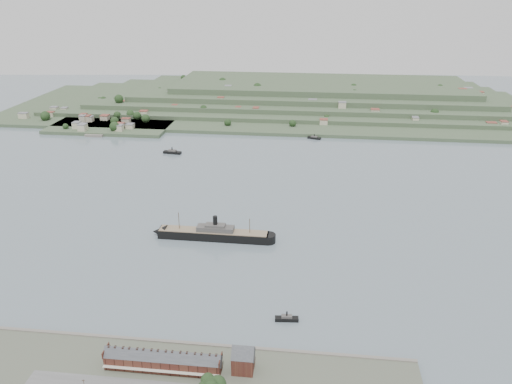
# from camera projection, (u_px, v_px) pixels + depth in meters

# --- Properties ---
(ground) EXTENTS (1400.00, 1400.00, 0.00)m
(ground) POSITION_uv_depth(u_px,v_px,m) (238.00, 219.00, 388.71)
(ground) COLOR slate
(ground) RESTS_ON ground
(terrace_row) EXTENTS (55.60, 9.80, 11.07)m
(terrace_row) POSITION_uv_depth(u_px,v_px,m) (163.00, 361.00, 233.27)
(terrace_row) COLOR #431E18
(terrace_row) RESTS_ON ground
(gabled_building) EXTENTS (10.40, 10.18, 14.09)m
(gabled_building) POSITION_uv_depth(u_px,v_px,m) (243.00, 359.00, 232.42)
(gabled_building) COLOR #431E18
(gabled_building) RESTS_ON ground
(far_peninsula) EXTENTS (760.00, 309.00, 30.00)m
(far_peninsula) POSITION_uv_depth(u_px,v_px,m) (296.00, 98.00, 741.09)
(far_peninsula) COLOR #3F5438
(far_peninsula) RESTS_ON ground
(steamship) EXTENTS (90.10, 11.38, 21.63)m
(steamship) POSITION_uv_depth(u_px,v_px,m) (210.00, 234.00, 357.53)
(steamship) COLOR black
(steamship) RESTS_ON ground
(tugboat) EXTENTS (13.10, 4.48, 5.79)m
(tugboat) POSITION_uv_depth(u_px,v_px,m) (287.00, 318.00, 271.43)
(tugboat) COLOR black
(tugboat) RESTS_ON ground
(ferry_west) EXTENTS (19.96, 7.76, 7.29)m
(ferry_west) POSITION_uv_depth(u_px,v_px,m) (172.00, 152.00, 537.34)
(ferry_west) COLOR black
(ferry_west) RESTS_ON ground
(ferry_east) EXTENTS (16.42, 9.09, 5.94)m
(ferry_east) POSITION_uv_depth(u_px,v_px,m) (314.00, 138.00, 587.96)
(ferry_east) COLOR black
(ferry_east) RESTS_ON ground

